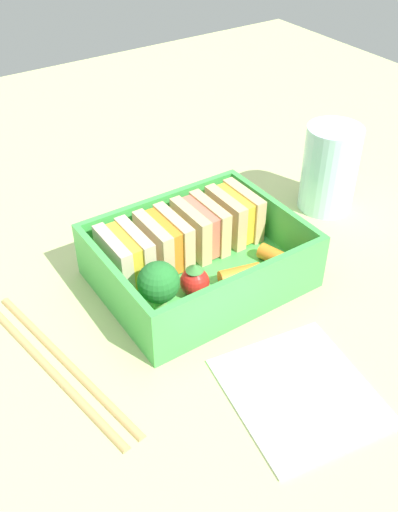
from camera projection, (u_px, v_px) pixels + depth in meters
ground_plane at (199, 287)px, 53.50cm from camera, size 120.00×120.00×2.00cm
bento_tray at (199, 274)px, 52.51cm from camera, size 17.71×14.11×1.20cm
bento_rim at (199, 250)px, 50.82cm from camera, size 17.71×14.11×4.28cm
sandwich_left at (125, 256)px, 49.95cm from camera, size 3.25×5.54×4.53cm
sandwich_center_left at (164, 241)px, 51.68cm from camera, size 3.25×5.54×4.53cm
sandwich_center at (200, 227)px, 53.42cm from camera, size 3.25×5.54×4.53cm
sandwich_center_right at (234, 214)px, 55.16cm from camera, size 3.25×5.54×4.53cm
broccoli_floret at (159, 283)px, 46.37cm from camera, size 3.53×3.53×4.62cm
strawberry_far_left at (195, 281)px, 48.66cm from camera, size 2.58×2.58×3.18cm
carrot_stick_left at (240, 275)px, 50.28cm from camera, size 4.05×2.41×1.53cm
carrot_stick_far_left at (278, 258)px, 52.19cm from camera, size 2.47×4.02×1.49cm
chopstick_pair at (58, 363)px, 44.36cm from camera, size 5.23×19.42×0.70cm
drinking_glass at (330, 169)px, 59.78cm from camera, size 5.80×5.80×9.26cm
folded_napkin at (300, 391)px, 42.47cm from camera, size 11.85×12.67×0.40cm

